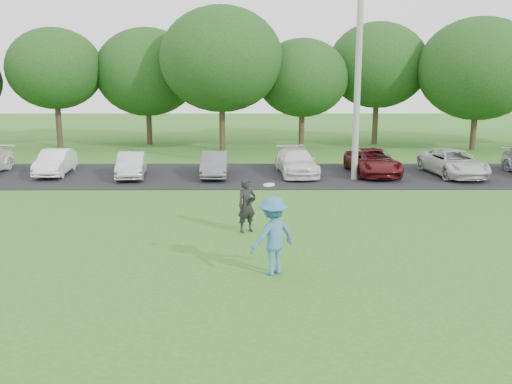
% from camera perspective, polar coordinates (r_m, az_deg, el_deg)
% --- Properties ---
extents(ground, '(100.00, 100.00, 0.00)m').
position_cam_1_polar(ground, '(14.36, 0.06, -8.09)').
color(ground, '#2E6E1F').
rests_on(ground, ground).
extents(parking_lot, '(32.00, 6.50, 0.03)m').
position_cam_1_polar(parking_lot, '(26.93, -0.09, 1.67)').
color(parking_lot, black).
rests_on(parking_lot, ground).
extents(utility_pole, '(0.28, 0.28, 9.21)m').
position_cam_1_polar(utility_pole, '(25.87, 10.15, 11.28)').
color(utility_pole, '#959691').
rests_on(utility_pole, ground).
extents(frisbee_player, '(1.45, 1.32, 2.32)m').
position_cam_1_polar(frisbee_player, '(14.03, 1.67, -4.38)').
color(frisbee_player, teal).
rests_on(frisbee_player, ground).
extents(camera_bystander, '(0.74, 0.66, 1.69)m').
position_cam_1_polar(camera_bystander, '(17.60, -0.93, -1.35)').
color(camera_bystander, black).
rests_on(camera_bystander, ground).
extents(parked_cars, '(28.38, 4.83, 1.23)m').
position_cam_1_polar(parked_cars, '(26.87, 2.72, 2.95)').
color(parked_cars, white).
rests_on(parked_cars, parking_lot).
extents(tree_row, '(42.39, 9.85, 8.64)m').
position_cam_1_polar(tree_row, '(36.25, 2.31, 12.20)').
color(tree_row, '#38281C').
rests_on(tree_row, ground).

